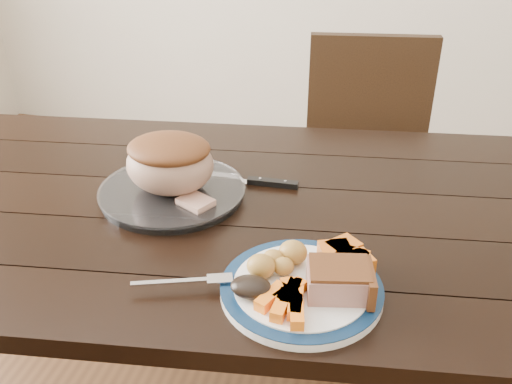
% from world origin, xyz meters
% --- Properties ---
extents(dining_table, '(1.70, 1.09, 0.75)m').
position_xyz_m(dining_table, '(-0.00, 0.00, 0.66)').
color(dining_table, black).
rests_on(dining_table, ground).
extents(chair_far, '(0.48, 0.49, 0.93)m').
position_xyz_m(chair_far, '(0.29, 0.74, 0.52)').
color(chair_far, black).
rests_on(chair_far, ground).
extents(dinner_plate, '(0.28, 0.28, 0.02)m').
position_xyz_m(dinner_plate, '(0.22, -0.26, 0.76)').
color(dinner_plate, white).
rests_on(dinner_plate, dining_table).
extents(plate_rim, '(0.28, 0.28, 0.02)m').
position_xyz_m(plate_rim, '(0.22, -0.26, 0.77)').
color(plate_rim, '#0D2442').
rests_on(plate_rim, dinner_plate).
extents(serving_platter, '(0.32, 0.32, 0.02)m').
position_xyz_m(serving_platter, '(-0.12, 0.00, 0.76)').
color(serving_platter, white).
rests_on(serving_platter, dining_table).
extents(pork_slice, '(0.12, 0.10, 0.05)m').
position_xyz_m(pork_slice, '(0.28, -0.27, 0.79)').
color(pork_slice, '#A97467').
rests_on(pork_slice, dinner_plate).
extents(roasted_potatoes, '(0.10, 0.10, 0.04)m').
position_xyz_m(roasted_potatoes, '(0.17, -0.23, 0.79)').
color(roasted_potatoes, gold).
rests_on(roasted_potatoes, dinner_plate).
extents(carrot_batons, '(0.09, 0.12, 0.02)m').
position_xyz_m(carrot_batons, '(0.21, -0.32, 0.78)').
color(carrot_batons, orange).
rests_on(carrot_batons, dinner_plate).
extents(pumpkin_wedges, '(0.11, 0.11, 0.04)m').
position_xyz_m(pumpkin_wedges, '(0.29, -0.20, 0.79)').
color(pumpkin_wedges, orange).
rests_on(pumpkin_wedges, dinner_plate).
extents(dark_mushroom, '(0.07, 0.05, 0.03)m').
position_xyz_m(dark_mushroom, '(0.14, -0.31, 0.79)').
color(dark_mushroom, black).
rests_on(dark_mushroom, dinner_plate).
extents(fork, '(0.17, 0.07, 0.00)m').
position_xyz_m(fork, '(0.03, -0.30, 0.77)').
color(fork, silver).
rests_on(fork, dinner_plate).
extents(roast_joint, '(0.20, 0.17, 0.13)m').
position_xyz_m(roast_joint, '(-0.12, 0.00, 0.83)').
color(roast_joint, tan).
rests_on(roast_joint, serving_platter).
extents(cut_slice, '(0.09, 0.08, 0.02)m').
position_xyz_m(cut_slice, '(-0.05, -0.05, 0.78)').
color(cut_slice, tan).
rests_on(cut_slice, serving_platter).
extents(carving_knife, '(0.32, 0.03, 0.01)m').
position_xyz_m(carving_knife, '(0.05, 0.10, 0.76)').
color(carving_knife, silver).
rests_on(carving_knife, dining_table).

